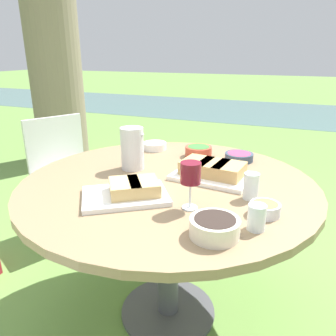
% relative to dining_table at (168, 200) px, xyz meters
% --- Properties ---
extents(ground_plane, '(40.00, 40.00, 0.00)m').
position_rel_dining_table_xyz_m(ground_plane, '(0.00, 0.00, -0.67)').
color(ground_plane, '#668E42').
extents(river_strip, '(40.00, 3.35, 0.01)m').
position_rel_dining_table_xyz_m(river_strip, '(0.00, 6.72, -0.67)').
color(river_strip, '#4C706B').
rests_on(river_strip, ground_plane).
extents(dining_table, '(1.36, 1.36, 0.77)m').
position_rel_dining_table_xyz_m(dining_table, '(0.00, 0.00, 0.00)').
color(dining_table, '#4C4C51').
rests_on(dining_table, ground_plane).
extents(chair_near_left, '(0.57, 0.58, 0.89)m').
position_rel_dining_table_xyz_m(chair_near_left, '(-1.06, 0.53, -0.15)').
color(chair_near_left, silver).
rests_on(chair_near_left, ground_plane).
extents(water_pitcher, '(0.12, 0.12, 0.21)m').
position_rel_dining_table_xyz_m(water_pitcher, '(-0.23, 0.08, 0.21)').
color(water_pitcher, silver).
rests_on(water_pitcher, dining_table).
extents(wine_glass, '(0.08, 0.08, 0.19)m').
position_rel_dining_table_xyz_m(wine_glass, '(0.19, -0.24, 0.24)').
color(wine_glass, silver).
rests_on(wine_glass, dining_table).
extents(platter_bread_main, '(0.42, 0.39, 0.07)m').
position_rel_dining_table_xyz_m(platter_bread_main, '(-0.07, -0.24, 0.13)').
color(platter_bread_main, white).
rests_on(platter_bread_main, dining_table).
extents(platter_charcuterie, '(0.38, 0.29, 0.08)m').
position_rel_dining_table_xyz_m(platter_charcuterie, '(0.18, 0.10, 0.14)').
color(platter_charcuterie, white).
rests_on(platter_charcuterie, dining_table).
extents(bowl_fries, '(0.11, 0.11, 0.05)m').
position_rel_dining_table_xyz_m(bowl_fries, '(0.46, -0.19, 0.13)').
color(bowl_fries, silver).
rests_on(bowl_fries, dining_table).
extents(bowl_salad, '(0.15, 0.15, 0.06)m').
position_rel_dining_table_xyz_m(bowl_salad, '(0.02, 0.41, 0.14)').
color(bowl_salad, '#B74733').
rests_on(bowl_salad, dining_table).
extents(bowl_olives, '(0.16, 0.16, 0.06)m').
position_rel_dining_table_xyz_m(bowl_olives, '(0.33, -0.40, 0.14)').
color(bowl_olives, beige).
rests_on(bowl_olives, dining_table).
extents(bowl_dip_red, '(0.15, 0.15, 0.04)m').
position_rel_dining_table_xyz_m(bowl_dip_red, '(0.25, 0.42, 0.13)').
color(bowl_dip_red, '#334256').
rests_on(bowl_dip_red, dining_table).
extents(bowl_dip_cream, '(0.14, 0.14, 0.04)m').
position_rel_dining_table_xyz_m(bowl_dip_cream, '(-0.27, 0.44, 0.13)').
color(bowl_dip_cream, white).
rests_on(bowl_dip_cream, dining_table).
extents(cup_water_near, '(0.06, 0.06, 0.11)m').
position_rel_dining_table_xyz_m(cup_water_near, '(0.39, -0.06, 0.16)').
color(cup_water_near, silver).
rests_on(cup_water_near, dining_table).
extents(cup_water_far, '(0.06, 0.06, 0.09)m').
position_rel_dining_table_xyz_m(cup_water_far, '(0.44, -0.31, 0.15)').
color(cup_water_far, silver).
rests_on(cup_water_far, dining_table).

